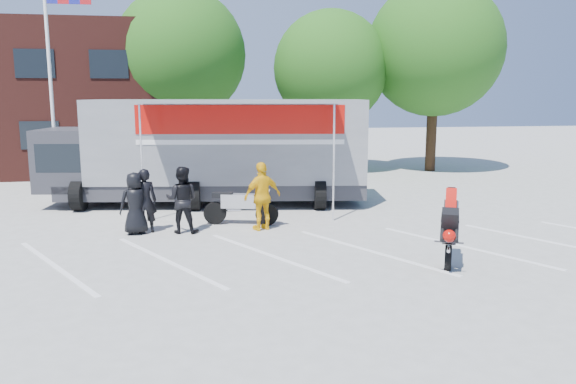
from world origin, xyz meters
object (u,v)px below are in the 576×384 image
object	(u,v)px
tree_left	(181,55)
spectator_leather_c	(182,200)
transporter_truck	(215,204)
tree_mid	(331,68)
stunt_bike_rider	(448,261)
spectator_leather_b	(145,201)
parked_motorcycle	(241,225)
flagpole	(56,56)
spectator_leather_a	(135,203)
spectator_hivis	(262,196)
tree_right	(435,49)

from	to	relation	value
tree_left	spectator_leather_c	size ratio (longest dim) A/B	4.76
transporter_truck	tree_mid	bearing A→B (deg)	59.35
stunt_bike_rider	spectator_leather_b	xyz separation A→B (m)	(-6.95, 3.91, 0.88)
parked_motorcycle	flagpole	bearing A→B (deg)	61.48
spectator_leather_a	spectator_leather_b	distance (m)	0.27
spectator_leather_c	spectator_hivis	xyz separation A→B (m)	(2.19, -0.05, 0.04)
spectator_leather_a	spectator_leather_b	bearing A→B (deg)	-165.61
tree_left	spectator_leather_a	xyz separation A→B (m)	(-1.12, -12.28, -4.72)
tree_left	spectator_leather_b	size ratio (longest dim) A/B	4.91
spectator_leather_a	spectator_leather_c	distance (m)	1.24
tree_mid	spectator_leather_b	size ratio (longest dim) A/B	4.37
tree_left	stunt_bike_rider	world-z (taller)	tree_left
tree_left	tree_right	bearing A→B (deg)	-7.13
flagpole	stunt_bike_rider	size ratio (longest dim) A/B	4.24
spectator_leather_a	spectator_hivis	size ratio (longest dim) A/B	0.89
tree_right	stunt_bike_rider	size ratio (longest dim) A/B	4.83
stunt_bike_rider	spectator_hivis	size ratio (longest dim) A/B	0.99
stunt_bike_rider	spectator_leather_a	bearing A→B (deg)	178.27
flagpole	parked_motorcycle	distance (m)	9.69
flagpole	spectator_leather_b	xyz separation A→B (m)	(3.37, -6.16, -4.17)
stunt_bike_rider	spectator_leather_b	bearing A→B (deg)	176.70
flagpole	spectator_leather_b	bearing A→B (deg)	-61.37
stunt_bike_rider	flagpole	bearing A→B (deg)	161.74
flagpole	spectator_leather_b	world-z (taller)	flagpole
spectator_leather_b	spectator_leather_c	bearing A→B (deg)	167.17
parked_motorcycle	stunt_bike_rider	xyz separation A→B (m)	(4.30, -4.39, 0.00)
spectator_leather_b	tree_mid	bearing A→B (deg)	-127.39
flagpole	spectator_leather_c	size ratio (longest dim) A/B	4.40
stunt_bike_rider	spectator_leather_c	bearing A→B (deg)	174.04
tree_right	spectator_leather_c	bearing A→B (deg)	-137.60
tree_left	stunt_bike_rider	bearing A→B (deg)	-69.32
spectator_hivis	tree_right	bearing A→B (deg)	-154.26
tree_right	spectator_leather_c	xyz separation A→B (m)	(-11.88, -10.85, -4.97)
tree_right	spectator_leather_b	bearing A→B (deg)	-140.37
stunt_bike_rider	transporter_truck	bearing A→B (deg)	148.64
tree_left	parked_motorcycle	distance (m)	13.06
parked_motorcycle	spectator_hivis	xyz separation A→B (m)	(0.54, -0.72, 0.95)
flagpole	parked_motorcycle	size ratio (longest dim) A/B	3.60
parked_motorcycle	spectator_leather_c	size ratio (longest dim) A/B	1.22
tree_mid	flagpole	bearing A→B (deg)	-156.03
spectator_leather_a	spectator_leather_b	size ratio (longest dim) A/B	0.96
tree_left	tree_mid	xyz separation A→B (m)	(7.00, -1.00, -0.62)
stunt_bike_rider	parked_motorcycle	bearing A→B (deg)	160.47
tree_right	stunt_bike_rider	distance (m)	16.80
spectator_leather_b	spectator_hivis	size ratio (longest dim) A/B	0.93
transporter_truck	stunt_bike_rider	bearing A→B (deg)	-49.47
parked_motorcycle	spectator_leather_b	world-z (taller)	spectator_leather_b
transporter_truck	stunt_bike_rider	world-z (taller)	transporter_truck
tree_right	spectator_hivis	bearing A→B (deg)	-131.66
tree_right	transporter_truck	distance (m)	14.13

